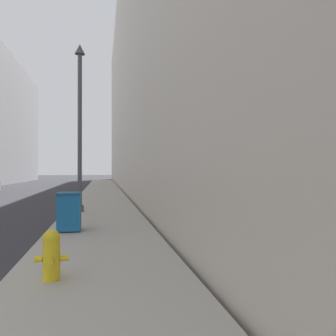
{
  "coord_description": "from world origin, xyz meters",
  "views": [
    {
      "loc": [
        5.59,
        -3.14,
        1.82
      ],
      "look_at": [
        9.9,
        18.43,
        1.89
      ],
      "focal_mm": 35.0,
      "sensor_mm": 36.0,
      "label": 1
    }
  ],
  "objects": [
    {
      "name": "building_right_stone",
      "position": [
        13.14,
        26.0,
        10.6
      ],
      "size": [
        12.0,
        60.0,
        21.2
      ],
      "color": "beige",
      "rests_on": "ground"
    },
    {
      "name": "fire_hydrant",
      "position": [
        4.83,
        2.1,
        0.53
      ],
      "size": [
        0.49,
        0.38,
        0.76
      ],
      "color": "yellow",
      "rests_on": "sidewalk_right"
    },
    {
      "name": "lamppost",
      "position": [
        4.7,
        10.26,
        3.79
      ],
      "size": [
        0.4,
        0.4,
        6.65
      ],
      "color": "#4C4C51",
      "rests_on": "sidewalk_right"
    },
    {
      "name": "sidewalk_right",
      "position": [
        5.56,
        18.0,
        0.06
      ],
      "size": [
        2.95,
        60.0,
        0.13
      ],
      "color": "#ADA89E",
      "rests_on": "ground"
    },
    {
      "name": "trash_bin",
      "position": [
        4.7,
        6.14,
        0.67
      ],
      "size": [
        0.62,
        0.65,
        1.05
      ],
      "color": "#19609E",
      "rests_on": "sidewalk_right"
    }
  ]
}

